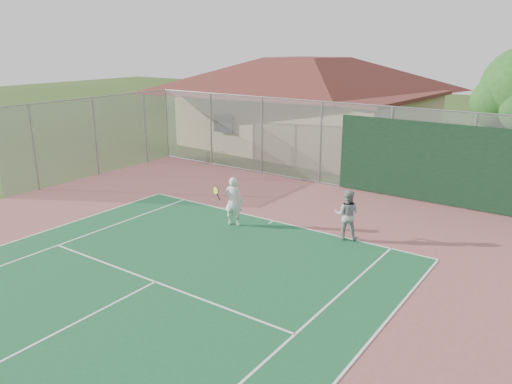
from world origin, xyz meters
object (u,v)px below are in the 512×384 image
bleachers (218,139)px  player_grey_back (347,215)px  clubhouse (306,94)px  player_white_front (233,202)px

bleachers → player_grey_back: 14.80m
clubhouse → bleachers: clubhouse is taller
bleachers → player_grey_back: bearing=-19.0°
player_white_front → player_grey_back: bearing=178.2°
player_white_front → clubhouse: bearing=-88.6°
bleachers → player_grey_back: size_ratio=1.93×
bleachers → player_grey_back: player_grey_back is taller
clubhouse → player_white_front: 13.47m
bleachers → player_grey_back: (12.08, -8.55, 0.26)m
clubhouse → player_grey_back: clubhouse is taller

